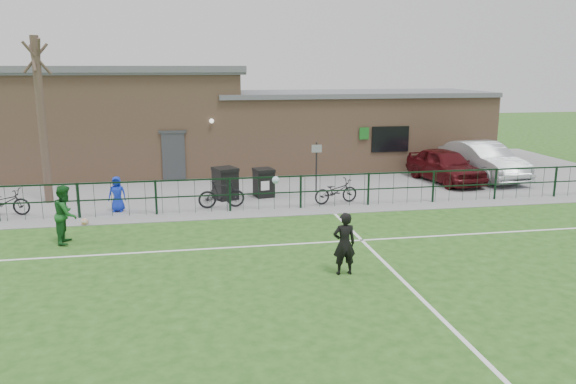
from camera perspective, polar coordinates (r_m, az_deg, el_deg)
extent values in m
plane|color=#224F17|center=(12.37, 4.20, -10.94)|extent=(90.00, 90.00, 0.00)
cube|color=gray|center=(25.12, -3.45, 1.32)|extent=(34.00, 13.00, 0.02)
cube|color=white|center=(19.62, -1.46, -1.93)|extent=(28.00, 0.10, 0.01)
cube|color=white|center=(16.02, 0.64, -5.30)|extent=(28.00, 0.10, 0.01)
cube|color=white|center=(12.98, 12.92, -10.05)|extent=(0.10, 16.00, 0.01)
cube|color=black|center=(19.67, -1.56, -0.10)|extent=(28.00, 0.10, 1.20)
cylinder|color=#443329|center=(22.15, -23.72, 6.57)|extent=(0.30, 0.30, 6.00)
cube|color=black|center=(21.33, -6.39, 0.77)|extent=(0.99, 1.05, 1.12)
cube|color=black|center=(21.63, -2.49, 0.85)|extent=(0.79, 0.86, 1.00)
cylinder|color=black|center=(22.28, 2.89, 2.50)|extent=(0.07, 0.07, 2.00)
imported|color=#430C0F|center=(25.23, 15.68, 2.61)|extent=(2.34, 4.47, 1.45)
imported|color=#B0B4B8|center=(26.51, 19.12, 3.05)|extent=(2.27, 5.11, 1.63)
imported|color=black|center=(21.18, -26.88, -0.92)|extent=(1.79, 0.85, 0.90)
imported|color=black|center=(20.01, -6.78, -0.22)|extent=(1.67, 0.55, 0.99)
imported|color=black|center=(20.63, 4.88, 0.08)|extent=(1.79, 0.93, 0.89)
imported|color=#142CBE|center=(20.22, -16.96, -0.20)|extent=(0.64, 0.45, 1.23)
imported|color=black|center=(13.62, 5.74, -5.24)|extent=(0.58, 0.39, 1.55)
sphere|color=white|center=(16.51, -1.25, 1.22)|extent=(0.22, 0.22, 0.22)
imported|color=#195921|center=(17.15, -21.65, -2.11)|extent=(0.66, 0.83, 1.68)
sphere|color=silver|center=(18.98, -19.94, -2.85)|extent=(0.23, 0.23, 0.23)
cube|color=#9D7658|center=(27.80, -4.25, 6.04)|extent=(24.00, 5.00, 3.50)
cube|color=#9D7658|center=(27.68, -17.50, 10.35)|extent=(11.52, 5.00, 1.20)
cube|color=#55575D|center=(27.67, -17.60, 11.83)|extent=(12.02, 5.40, 0.28)
cube|color=#55575D|center=(28.68, 6.40, 9.90)|extent=(13.44, 5.30, 0.22)
cube|color=#383A3D|center=(25.24, -11.54, 3.54)|extent=(1.00, 0.08, 2.10)
cube|color=black|center=(26.85, 10.34, 5.31)|extent=(1.80, 0.08, 1.20)
cube|color=#19661E|center=(26.34, 7.74, 5.92)|extent=(0.45, 0.04, 0.55)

